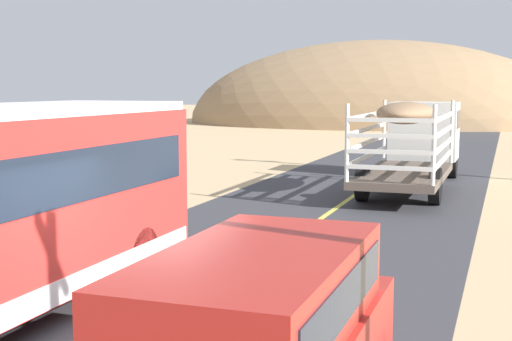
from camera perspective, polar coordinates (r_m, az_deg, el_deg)
suv_near at (r=7.22m, az=0.28°, el=-12.95°), size 1.90×4.62×1.93m
livestock_truck at (r=26.38m, az=12.73°, el=2.78°), size 2.53×9.70×3.02m
distant_hill at (r=67.84m, az=9.36°, el=3.63°), size 36.16×20.56×15.58m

